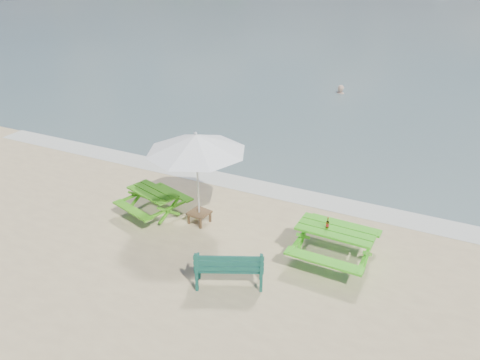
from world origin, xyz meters
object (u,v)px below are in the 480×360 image
at_px(park_bench, 229,274).
at_px(side_table, 199,217).
at_px(picnic_table_left, 154,203).
at_px(patio_umbrella, 196,143).
at_px(beer_bottle, 327,225).
at_px(swimmer, 340,102).
at_px(picnic_table_right, 334,245).

relative_size(park_bench, side_table, 2.64).
height_order(picnic_table_left, patio_umbrella, patio_umbrella).
bearing_deg(beer_bottle, picnic_table_left, -179.66).
height_order(beer_bottle, swimmer, beer_bottle).
bearing_deg(park_bench, side_table, 134.17).
relative_size(picnic_table_left, side_table, 3.44).
distance_m(picnic_table_right, swimmer, 14.16).
bearing_deg(patio_umbrella, beer_bottle, -1.74).
bearing_deg(picnic_table_left, picnic_table_right, 1.02).
xyz_separation_m(park_bench, swimmer, (-1.70, 15.55, -0.75)).
distance_m(park_bench, side_table, 2.64).
xyz_separation_m(picnic_table_right, side_table, (-3.58, 0.04, -0.23)).
bearing_deg(patio_umbrella, park_bench, -45.83).
bearing_deg(beer_bottle, swimmer, 103.31).
bearing_deg(patio_umbrella, side_table, 0.00).
distance_m(picnic_table_right, side_table, 3.59).
height_order(picnic_table_left, park_bench, park_bench).
bearing_deg(picnic_table_left, side_table, 5.64).
relative_size(picnic_table_left, picnic_table_right, 0.99).
bearing_deg(side_table, beer_bottle, -1.74).
distance_m(patio_umbrella, swimmer, 13.93).
distance_m(picnic_table_left, swimmer, 13.89).
height_order(picnic_table_left, swimmer, picnic_table_left).
bearing_deg(picnic_table_left, swimmer, 83.95).
height_order(picnic_table_right, beer_bottle, beer_bottle).
distance_m(patio_umbrella, beer_bottle, 3.64).
height_order(park_bench, side_table, park_bench).
distance_m(picnic_table_left, park_bench, 3.62).
bearing_deg(swimmer, side_table, -90.56).
distance_m(picnic_table_right, patio_umbrella, 4.03).
bearing_deg(picnic_table_right, picnic_table_left, -178.98).
bearing_deg(side_table, swimmer, 89.44).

